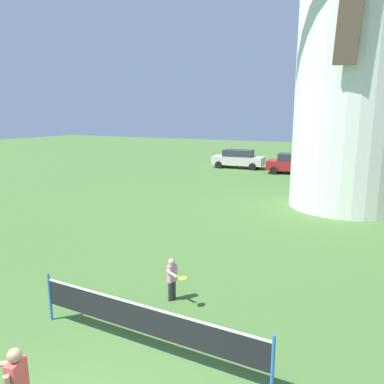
# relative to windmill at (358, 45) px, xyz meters

# --- Properties ---
(windmill) EXTENTS (9.13, 6.17, 15.56)m
(windmill) POSITION_rel_windmill_xyz_m (0.00, 0.00, 0.00)
(windmill) COLOR white
(windmill) RESTS_ON ground_plane
(tennis_net) EXTENTS (5.10, 0.06, 1.10)m
(tennis_net) POSITION_rel_windmill_xyz_m (-2.15, -14.35, -6.99)
(tennis_net) COLOR blue
(tennis_net) RESTS_ON ground_plane
(player_far) EXTENTS (0.66, 0.57, 1.08)m
(player_far) POSITION_rel_windmill_xyz_m (-2.72, -12.30, -7.05)
(player_far) COLOR #333338
(player_far) RESTS_ON ground_plane
(parked_car_cream) EXTENTS (4.48, 2.16, 1.56)m
(parked_car_cream) POSITION_rel_windmill_xyz_m (-9.68, 10.58, -6.86)
(parked_car_cream) COLOR silver
(parked_car_cream) RESTS_ON ground_plane
(parked_car_red) EXTENTS (4.06, 2.36, 1.56)m
(parked_car_red) POSITION_rel_windmill_xyz_m (-4.84, 9.59, -6.86)
(parked_car_red) COLOR red
(parked_car_red) RESTS_ON ground_plane
(parked_car_green) EXTENTS (4.41, 2.16, 1.56)m
(parked_car_green) POSITION_rel_windmill_xyz_m (0.18, 10.05, -6.86)
(parked_car_green) COLOR #1E6638
(parked_car_green) RESTS_ON ground_plane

